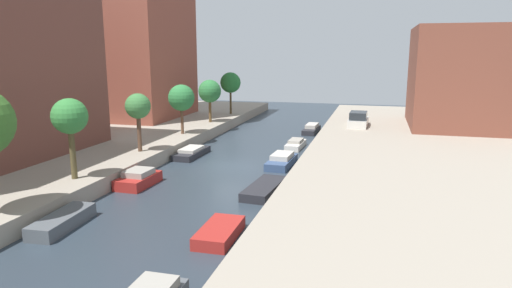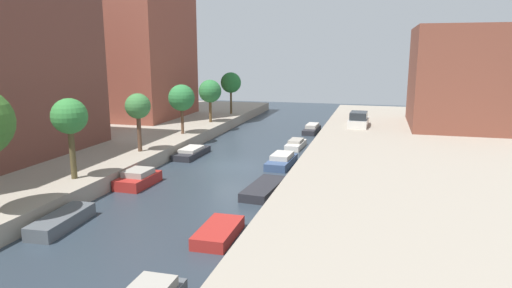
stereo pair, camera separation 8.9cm
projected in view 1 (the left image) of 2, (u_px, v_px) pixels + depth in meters
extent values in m
plane|color=#28333D|center=(231.00, 166.00, 32.31)|extent=(84.00, 84.00, 0.00)
cube|color=gray|center=(54.00, 148.00, 36.04)|extent=(20.00, 64.00, 1.00)
cube|color=gray|center=(456.00, 174.00, 28.38)|extent=(20.00, 64.00, 1.00)
cube|color=brown|center=(467.00, 77.00, 42.40)|extent=(10.00, 11.29, 9.41)
cylinder|color=#4E4327|center=(73.00, 154.00, 25.29)|extent=(0.33, 0.33, 2.89)
sphere|color=#317936|center=(70.00, 116.00, 24.85)|extent=(1.99, 1.99, 1.99)
cylinder|color=brown|center=(139.00, 133.00, 32.31)|extent=(0.30, 0.30, 2.66)
sphere|color=#39743A|center=(138.00, 106.00, 31.91)|extent=(1.81, 1.81, 1.81)
cylinder|color=brown|center=(182.00, 120.00, 39.34)|extent=(0.26, 0.26, 2.37)
sphere|color=#2B7338|center=(181.00, 98.00, 38.94)|extent=(2.30, 2.30, 2.30)
cylinder|color=brown|center=(210.00, 111.00, 45.84)|extent=(0.28, 0.28, 2.37)
sphere|color=#2A6F37|center=(210.00, 91.00, 45.44)|extent=(2.31, 2.31, 2.31)
cylinder|color=#4E3D23|center=(231.00, 102.00, 52.14)|extent=(0.24, 0.24, 2.78)
sphere|color=#267032|center=(230.00, 83.00, 51.69)|extent=(2.35, 2.35, 2.35)
cube|color=beige|center=(358.00, 122.00, 43.61)|extent=(1.91, 4.28, 0.71)
cube|color=#1E2328|center=(358.00, 116.00, 43.16)|extent=(1.63, 2.37, 0.72)
cube|color=#4C5156|center=(62.00, 221.00, 20.96)|extent=(1.54, 3.84, 0.64)
cube|color=maroon|center=(138.00, 181.00, 27.57)|extent=(1.74, 3.16, 0.64)
cube|color=gray|center=(138.00, 172.00, 27.53)|extent=(1.45, 1.75, 0.36)
cube|color=#232328|center=(192.00, 153.00, 35.34)|extent=(1.60, 4.26, 0.47)
cube|color=#B2ADA3|center=(191.00, 149.00, 35.23)|extent=(1.33, 2.35, 0.24)
cube|color=maroon|center=(219.00, 232.00, 19.79)|extent=(1.55, 3.20, 0.54)
cube|color=#232328|center=(264.00, 188.00, 26.22)|extent=(1.87, 4.45, 0.51)
cube|color=#33476B|center=(282.00, 162.00, 32.38)|extent=(1.69, 4.03, 0.53)
cube|color=#B2ADA3|center=(282.00, 156.00, 32.47)|extent=(1.39, 2.23, 0.34)
cube|color=beige|center=(296.00, 145.00, 38.44)|extent=(1.33, 3.51, 0.49)
cube|color=gray|center=(296.00, 141.00, 38.47)|extent=(1.09, 1.94, 0.24)
cube|color=#232328|center=(311.00, 130.00, 45.76)|extent=(1.39, 4.27, 0.49)
cube|color=#B2ADA3|center=(312.00, 126.00, 45.95)|extent=(1.13, 2.36, 0.35)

